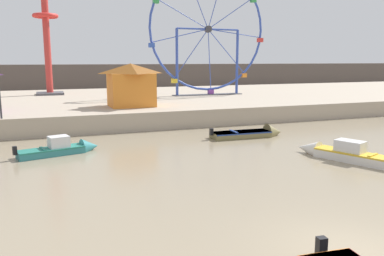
# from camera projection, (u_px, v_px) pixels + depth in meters

# --- Properties ---
(ground_plane) EXTENTS (240.00, 240.00, 0.00)m
(ground_plane) POSITION_uv_depth(u_px,v_px,m) (353.00, 254.00, 10.34)
(ground_plane) COLOR gray
(quay_promenade) EXTENTS (110.00, 25.53, 1.37)m
(quay_promenade) POSITION_uv_depth(u_px,v_px,m) (124.00, 103.00, 40.04)
(quay_promenade) COLOR tan
(quay_promenade) RESTS_ON ground_plane
(distant_town_skyline) EXTENTS (140.00, 3.00, 4.40)m
(distant_town_skyline) POSITION_uv_depth(u_px,v_px,m) (96.00, 78.00, 61.67)
(distant_town_skyline) COLOR #564C47
(distant_town_skyline) RESTS_ON ground_plane
(motorboat_olive_wood) EXTENTS (5.26, 1.48, 1.27)m
(motorboat_olive_wood) POSITION_uv_depth(u_px,v_px,m) (254.00, 133.00, 26.14)
(motorboat_olive_wood) COLOR olive
(motorboat_olive_wood) RESTS_ON ground_plane
(motorboat_white_red_stripe) EXTENTS (3.19, 5.83, 1.31)m
(motorboat_white_red_stripe) POSITION_uv_depth(u_px,v_px,m) (344.00, 153.00, 20.05)
(motorboat_white_red_stripe) COLOR silver
(motorboat_white_red_stripe) RESTS_ON ground_plane
(motorboat_teal_painted) EXTENTS (4.55, 2.10, 1.31)m
(motorboat_teal_painted) POSITION_uv_depth(u_px,v_px,m) (64.00, 148.00, 21.41)
(motorboat_teal_painted) COLOR teal
(motorboat_teal_painted) RESTS_ON ground_plane
(ferris_wheel_blue_frame) EXTENTS (12.95, 1.20, 13.31)m
(ferris_wheel_blue_frame) POSITION_uv_depth(u_px,v_px,m) (208.00, 31.00, 40.88)
(ferris_wheel_blue_frame) COLOR #334CA8
(ferris_wheel_blue_frame) RESTS_ON quay_promenade
(drop_tower_red_tower) EXTENTS (2.80, 2.80, 14.68)m
(drop_tower_red_tower) POSITION_uv_depth(u_px,v_px,m) (46.00, 32.00, 41.37)
(drop_tower_red_tower) COLOR #BC332D
(drop_tower_red_tower) RESTS_ON quay_promenade
(carnival_booth_orange_canopy) EXTENTS (3.83, 3.33, 3.44)m
(carnival_booth_orange_canopy) POSITION_uv_depth(u_px,v_px,m) (131.00, 84.00, 31.43)
(carnival_booth_orange_canopy) COLOR orange
(carnival_booth_orange_canopy) RESTS_ON quay_promenade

